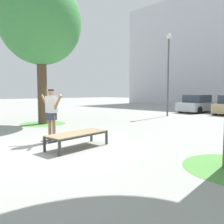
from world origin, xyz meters
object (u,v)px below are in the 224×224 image
object	(u,v)px
skateboard	(52,140)
skater	(52,111)
car_silver	(198,104)
light_post	(168,63)
tree_near_left	(41,22)
skate_box	(77,134)

from	to	relation	value
skateboard	skater	bearing A→B (deg)	100.37
skater	car_silver	xyz separation A→B (m)	(-1.49, 15.06, -0.38)
skater	light_post	world-z (taller)	light_post
tree_near_left	skater	bearing A→B (deg)	-25.48
skate_box	light_post	size ratio (longest dim) A/B	0.33
skater	tree_near_left	world-z (taller)	tree_near_left
skateboard	car_silver	xyz separation A→B (m)	(-1.49, 15.06, 0.61)
skater	tree_near_left	distance (m)	6.49
car_silver	tree_near_left	bearing A→B (deg)	-102.71
skate_box	skater	xyz separation A→B (m)	(-1.27, -0.11, 0.66)
skateboard	car_silver	world-z (taller)	car_silver
tree_near_left	car_silver	bearing A→B (deg)	77.29
car_silver	skateboard	bearing A→B (deg)	-84.34
light_post	skateboard	bearing A→B (deg)	-80.63
skateboard	car_silver	size ratio (longest dim) A/B	0.19
skate_box	skateboard	world-z (taller)	skate_box
skateboard	car_silver	bearing A→B (deg)	95.66
skate_box	car_silver	distance (m)	15.20
skate_box	tree_near_left	world-z (taller)	tree_near_left
skateboard	skater	size ratio (longest dim) A/B	0.49
tree_near_left	light_post	bearing A→B (deg)	72.18
skate_box	car_silver	size ratio (longest dim) A/B	0.45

